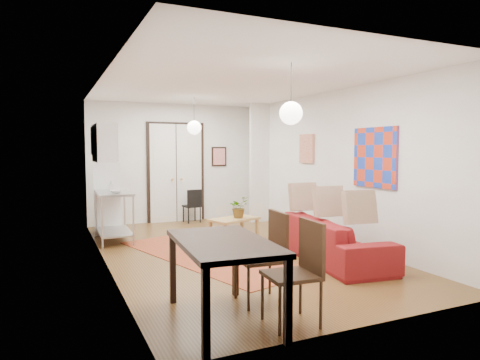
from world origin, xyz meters
name	(u,v)px	position (x,y,z in m)	size (l,w,h in m)	color
floor	(231,251)	(0.00, 0.00, 0.00)	(7.00, 7.00, 0.00)	brown
ceiling	(231,84)	(0.00, 0.00, 2.90)	(4.20, 7.00, 0.02)	white
wall_back	(175,163)	(0.00, 3.50, 1.45)	(4.20, 0.02, 2.90)	silver
wall_front	(369,183)	(0.00, -3.50, 1.45)	(4.20, 0.02, 2.90)	silver
wall_left	(104,171)	(-2.10, 0.00, 1.45)	(0.02, 7.00, 2.90)	silver
wall_right	(331,167)	(2.10, 0.00, 1.45)	(0.02, 7.00, 2.90)	silver
double_doors	(176,173)	(0.00, 3.46, 1.20)	(1.44, 0.06, 2.50)	silver
stub_partition	(259,163)	(1.85, 2.55, 1.45)	(0.50, 0.10, 2.90)	silver
wall_cabinet	(104,143)	(-1.92, 1.50, 1.90)	(0.35, 1.00, 0.70)	white
painting_popart	(375,157)	(2.08, -1.25, 1.65)	(0.05, 1.00, 1.00)	red
painting_abstract	(307,149)	(2.08, 0.80, 1.80)	(0.05, 0.50, 0.60)	beige
poster_back	(219,157)	(1.15, 3.47, 1.60)	(0.40, 0.03, 0.50)	red
print_left	(93,141)	(-2.07, 2.00, 1.95)	(0.03, 0.44, 0.54)	brown
pendant_back	(194,128)	(0.00, 2.00, 2.25)	(0.30, 0.30, 0.80)	white
pendant_front	(291,113)	(0.00, -2.00, 2.25)	(0.30, 0.30, 0.80)	white
kilim_rug	(208,255)	(-0.48, -0.14, 0.00)	(1.40, 3.74, 0.01)	#AA552A
sofa	(333,239)	(1.25, -1.25, 0.35)	(0.93, 2.37, 0.69)	maroon
coffee_table	(234,221)	(0.43, 0.86, 0.38)	(1.10, 0.85, 0.43)	#A7864E
potted_plant	(239,207)	(0.53, 0.86, 0.64)	(0.33, 0.38, 0.42)	#2F6930
kitchen_counter	(114,209)	(-1.74, 1.70, 0.63)	(0.66, 1.27, 0.97)	#B3B6B8
bowl	(116,192)	(-1.74, 1.40, 0.99)	(0.23, 0.23, 0.06)	silver
soap_bottle	(111,186)	(-1.75, 1.95, 1.07)	(0.09, 0.09, 0.20)	#548FB7
fridge	(108,198)	(-1.75, 2.55, 0.76)	(0.53, 0.53, 1.51)	white
dining_table	(223,249)	(-1.27, -2.79, 0.76)	(0.99, 1.60, 0.85)	black
dining_chair_near	(256,248)	(-0.67, -2.33, 0.61)	(0.54, 0.74, 1.06)	#321F10
dining_chair_far	(286,262)	(-0.67, -3.03, 0.61)	(0.54, 0.74, 1.06)	#321F10
black_side_chair	(191,203)	(0.30, 3.22, 0.47)	(0.41, 0.41, 0.82)	black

